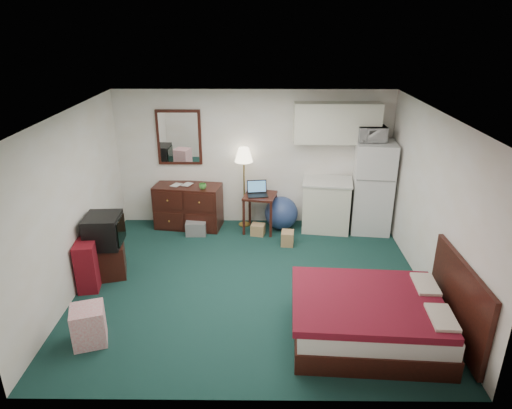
{
  "coord_description": "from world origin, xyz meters",
  "views": [
    {
      "loc": [
        0.11,
        -5.82,
        3.64
      ],
      "look_at": [
        0.05,
        0.45,
        1.07
      ],
      "focal_mm": 32.0,
      "sensor_mm": 36.0,
      "label": 1
    }
  ],
  "objects_px": {
    "kitchen_counter": "(326,206)",
    "bed": "(369,319)",
    "floor_lamp": "(244,188)",
    "desk": "(260,213)",
    "dresser": "(189,206)",
    "fridge": "(372,187)",
    "suitcase": "(88,265)",
    "tv_stand": "(107,259)"
  },
  "relations": [
    {
      "from": "kitchen_counter",
      "to": "bed",
      "type": "bearing_deg",
      "value": -79.66
    },
    {
      "from": "floor_lamp",
      "to": "desk",
      "type": "distance_m",
      "value": 0.55
    },
    {
      "from": "dresser",
      "to": "bed",
      "type": "height_order",
      "value": "dresser"
    },
    {
      "from": "bed",
      "to": "dresser",
      "type": "bearing_deg",
      "value": 132.92
    },
    {
      "from": "floor_lamp",
      "to": "fridge",
      "type": "height_order",
      "value": "fridge"
    },
    {
      "from": "dresser",
      "to": "suitcase",
      "type": "xyz_separation_m",
      "value": [
        -1.14,
        -2.11,
        -0.05
      ]
    },
    {
      "from": "tv_stand",
      "to": "dresser",
      "type": "bearing_deg",
      "value": 44.98
    },
    {
      "from": "kitchen_counter",
      "to": "fridge",
      "type": "xyz_separation_m",
      "value": [
        0.8,
        -0.03,
        0.37
      ]
    },
    {
      "from": "dresser",
      "to": "floor_lamp",
      "type": "distance_m",
      "value": 1.09
    },
    {
      "from": "desk",
      "to": "fridge",
      "type": "bearing_deg",
      "value": 12.97
    },
    {
      "from": "floor_lamp",
      "to": "suitcase",
      "type": "bearing_deg",
      "value": -134.88
    },
    {
      "from": "desk",
      "to": "fridge",
      "type": "height_order",
      "value": "fridge"
    },
    {
      "from": "tv_stand",
      "to": "fridge",
      "type": "bearing_deg",
      "value": 5.35
    },
    {
      "from": "kitchen_counter",
      "to": "tv_stand",
      "type": "xyz_separation_m",
      "value": [
        -3.53,
        -1.67,
        -0.2
      ]
    },
    {
      "from": "dresser",
      "to": "suitcase",
      "type": "bearing_deg",
      "value": -109.61
    },
    {
      "from": "floor_lamp",
      "to": "bed",
      "type": "xyz_separation_m",
      "value": [
        1.61,
        -3.31,
        -0.47
      ]
    },
    {
      "from": "floor_lamp",
      "to": "tv_stand",
      "type": "distance_m",
      "value": 2.76
    },
    {
      "from": "tv_stand",
      "to": "suitcase",
      "type": "xyz_separation_m",
      "value": [
        -0.15,
        -0.38,
        0.11
      ]
    },
    {
      "from": "fridge",
      "to": "suitcase",
      "type": "relative_size",
      "value": 2.28
    },
    {
      "from": "dresser",
      "to": "desk",
      "type": "height_order",
      "value": "dresser"
    },
    {
      "from": "kitchen_counter",
      "to": "fridge",
      "type": "distance_m",
      "value": 0.88
    },
    {
      "from": "dresser",
      "to": "bed",
      "type": "xyz_separation_m",
      "value": [
        2.64,
        -3.24,
        -0.12
      ]
    },
    {
      "from": "floor_lamp",
      "to": "bed",
      "type": "height_order",
      "value": "floor_lamp"
    },
    {
      "from": "floor_lamp",
      "to": "fridge",
      "type": "xyz_separation_m",
      "value": [
        2.31,
        -0.17,
        0.08
      ]
    },
    {
      "from": "suitcase",
      "to": "fridge",
      "type": "bearing_deg",
      "value": 15.08
    },
    {
      "from": "fridge",
      "to": "suitcase",
      "type": "height_order",
      "value": "fridge"
    },
    {
      "from": "kitchen_counter",
      "to": "suitcase",
      "type": "xyz_separation_m",
      "value": [
        -3.68,
        -2.04,
        -0.09
      ]
    },
    {
      "from": "kitchen_counter",
      "to": "bed",
      "type": "xyz_separation_m",
      "value": [
        0.1,
        -3.17,
        -0.17
      ]
    },
    {
      "from": "dresser",
      "to": "kitchen_counter",
      "type": "height_order",
      "value": "kitchen_counter"
    },
    {
      "from": "dresser",
      "to": "fridge",
      "type": "bearing_deg",
      "value": 7.04
    },
    {
      "from": "dresser",
      "to": "bed",
      "type": "distance_m",
      "value": 4.18
    },
    {
      "from": "desk",
      "to": "kitchen_counter",
      "type": "height_order",
      "value": "kitchen_counter"
    },
    {
      "from": "floor_lamp",
      "to": "fridge",
      "type": "relative_size",
      "value": 0.91
    },
    {
      "from": "bed",
      "to": "suitcase",
      "type": "relative_size",
      "value": 2.45
    },
    {
      "from": "kitchen_counter",
      "to": "bed",
      "type": "height_order",
      "value": "kitchen_counter"
    },
    {
      "from": "dresser",
      "to": "bed",
      "type": "relative_size",
      "value": 0.67
    },
    {
      "from": "desk",
      "to": "dresser",
      "type": "bearing_deg",
      "value": -175.19
    },
    {
      "from": "desk",
      "to": "bed",
      "type": "height_order",
      "value": "desk"
    },
    {
      "from": "kitchen_counter",
      "to": "suitcase",
      "type": "bearing_deg",
      "value": -142.47
    },
    {
      "from": "tv_stand",
      "to": "suitcase",
      "type": "distance_m",
      "value": 0.42
    },
    {
      "from": "floor_lamp",
      "to": "fridge",
      "type": "distance_m",
      "value": 2.32
    },
    {
      "from": "bed",
      "to": "suitcase",
      "type": "bearing_deg",
      "value": 167.13
    }
  ]
}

